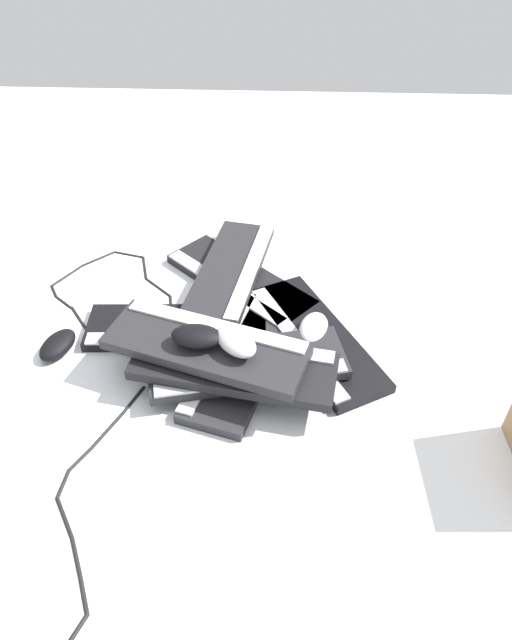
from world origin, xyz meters
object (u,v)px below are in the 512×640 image
(mouse_2, at_px, (58,345))
(mouse_3, at_px, (314,328))
(keyboard_7, at_px, (206,346))
(mouse_0, at_px, (197,336))
(keyboard_1, at_px, (241,357))
(keyboard_0, at_px, (177,328))
(keyboard_3, at_px, (239,281))
(keyboard_5, at_px, (234,365))
(keyboard_4, at_px, (248,365))
(keyboard_2, at_px, (315,338))
(mouse_1, at_px, (236,341))
(keyboard_6, at_px, (231,271))

(mouse_2, xyz_separation_m, mouse_3, (-0.61, -0.05, 0.03))
(keyboard_7, relative_size, mouse_0, 4.23)
(keyboard_1, xyz_separation_m, mouse_2, (0.44, -0.01, 0.01))
(keyboard_0, relative_size, keyboard_3, 1.05)
(keyboard_0, relative_size, keyboard_5, 0.97)
(keyboard_4, distance_m, mouse_2, 0.46)
(keyboard_3, height_order, keyboard_4, keyboard_4)
(keyboard_1, relative_size, keyboard_7, 1.00)
(keyboard_0, xyz_separation_m, keyboard_2, (-0.34, 0.02, 0.00))
(keyboard_3, bearing_deg, mouse_1, 93.27)
(keyboard_6, relative_size, mouse_0, 4.18)
(keyboard_7, xyz_separation_m, mouse_0, (0.02, 0.01, 0.04))
(keyboard_5, height_order, mouse_1, mouse_1)
(keyboard_0, distance_m, keyboard_7, 0.20)
(keyboard_7, relative_size, mouse_1, 4.23)
(keyboard_2, xyz_separation_m, keyboard_7, (0.25, 0.13, 0.09))
(mouse_0, relative_size, mouse_1, 1.00)
(keyboard_2, height_order, keyboard_3, same)
(keyboard_2, distance_m, mouse_3, 0.04)
(mouse_0, bearing_deg, mouse_1, -2.73)
(keyboard_6, relative_size, keyboard_7, 0.99)
(keyboard_0, distance_m, mouse_0, 0.22)
(keyboard_7, bearing_deg, mouse_0, 26.89)
(mouse_3, bearing_deg, keyboard_1, -53.77)
(keyboard_5, distance_m, keyboard_7, 0.07)
(keyboard_6, xyz_separation_m, mouse_3, (-0.21, 0.23, 0.01))
(keyboard_1, distance_m, mouse_1, 0.15)
(keyboard_4, distance_m, keyboard_6, 0.35)
(keyboard_5, bearing_deg, keyboard_1, -96.05)
(mouse_0, bearing_deg, keyboard_3, 85.02)
(keyboard_4, distance_m, mouse_0, 0.14)
(keyboard_0, bearing_deg, keyboard_2, 176.62)
(keyboard_3, relative_size, keyboard_5, 0.93)
(mouse_0, bearing_deg, mouse_2, 172.04)
(keyboard_3, distance_m, keyboard_4, 0.34)
(mouse_1, bearing_deg, keyboard_4, 96.71)
(keyboard_0, distance_m, keyboard_5, 0.24)
(keyboard_2, height_order, mouse_1, mouse_1)
(mouse_0, distance_m, mouse_3, 0.30)
(keyboard_4, relative_size, mouse_2, 4.20)
(keyboard_3, xyz_separation_m, mouse_1, (-0.02, 0.36, 0.13))
(keyboard_1, xyz_separation_m, keyboard_4, (-0.02, 0.05, 0.03))
(keyboard_0, distance_m, keyboard_3, 0.24)
(keyboard_2, relative_size, keyboard_6, 1.00)
(keyboard_7, bearing_deg, keyboard_1, -140.49)
(keyboard_4, xyz_separation_m, keyboard_7, (0.09, 0.00, 0.06))
(keyboard_1, bearing_deg, keyboard_3, -84.92)
(keyboard_5, height_order, mouse_3, keyboard_5)
(keyboard_3, xyz_separation_m, mouse_3, (-0.19, 0.22, 0.04))
(keyboard_2, xyz_separation_m, keyboard_5, (0.18, 0.16, 0.06))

